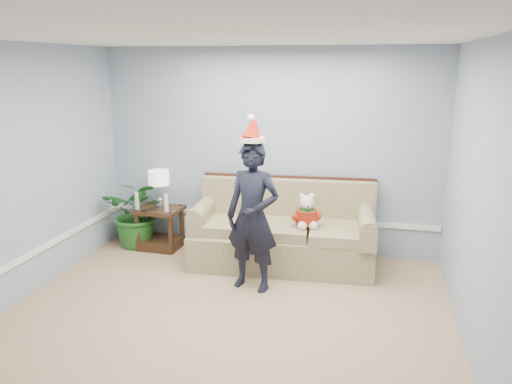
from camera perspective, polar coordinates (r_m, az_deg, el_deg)
The scene contains 10 objects.
room_shell at distance 4.26m, azimuth -5.65°, elevation -0.99°, with size 4.54×5.04×2.74m.
wainscot_trim at distance 6.01m, azimuth -12.45°, elevation -5.63°, with size 4.49×4.99×0.06m.
sofa at distance 6.36m, azimuth 3.09°, elevation -4.87°, with size 2.32×1.12×1.06m.
side_table at distance 7.01m, azimuth -10.88°, elevation -4.56°, with size 0.61×0.52×0.57m.
table_lamp at distance 6.88m, azimuth -11.05°, elevation 1.44°, with size 0.28×0.28×0.51m.
candle_pair at distance 6.79m, azimuth -11.86°, elevation -1.18°, with size 0.48×0.06×0.24m.
houseplant at distance 7.08m, azimuth -13.34°, elevation -2.31°, with size 0.87×0.75×0.96m, color #1E5A1E.
man at distance 5.51m, azimuth -0.38°, elevation -2.84°, with size 0.61×0.40×1.68m, color black.
santa_hat at distance 5.31m, azimuth -0.36°, elevation 7.16°, with size 0.34×0.36×0.31m.
teddy_bear at distance 6.04m, azimuth 5.76°, elevation -2.63°, with size 0.33×0.33×0.43m.
Camera 1 is at (1.36, -3.87, 2.48)m, focal length 35.00 mm.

